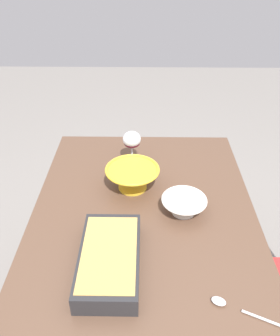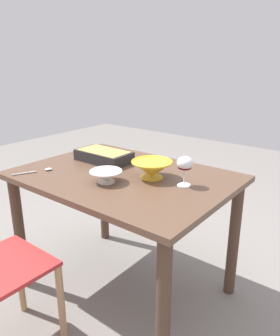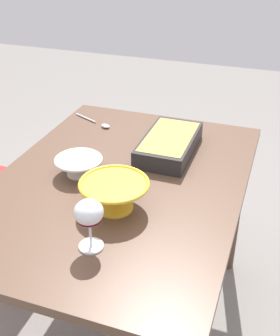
{
  "view_description": "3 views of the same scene",
  "coord_description": "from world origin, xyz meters",
  "px_view_note": "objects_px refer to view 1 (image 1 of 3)",
  "views": [
    {
      "loc": [
        -1.02,
        0.0,
        1.68
      ],
      "look_at": [
        0.17,
        0.02,
        0.87
      ],
      "focal_mm": 37.71,
      "sensor_mm": 36.0,
      "label": 1
    },
    {
      "loc": [
        1.15,
        -1.32,
        1.39
      ],
      "look_at": [
        0.14,
        -0.02,
        0.84
      ],
      "focal_mm": 34.99,
      "sensor_mm": 36.0,
      "label": 2
    },
    {
      "loc": [
        1.21,
        0.5,
        1.58
      ],
      "look_at": [
        0.04,
        0.09,
        0.86
      ],
      "focal_mm": 45.95,
      "sensor_mm": 36.0,
      "label": 3
    }
  ],
  "objects_px": {
    "dining_table": "(144,236)",
    "mixing_bowl": "(133,177)",
    "wine_glass": "(132,141)",
    "small_bowl": "(184,204)",
    "serving_spoon": "(234,307)",
    "casserole_dish": "(110,259)"
  },
  "relations": [
    {
      "from": "wine_glass",
      "to": "serving_spoon",
      "type": "bearing_deg",
      "value": -157.49
    },
    {
      "from": "wine_glass",
      "to": "small_bowl",
      "type": "distance_m",
      "value": 0.42
    },
    {
      "from": "casserole_dish",
      "to": "serving_spoon",
      "type": "relative_size",
      "value": 1.66
    },
    {
      "from": "wine_glass",
      "to": "small_bowl",
      "type": "relative_size",
      "value": 0.91
    },
    {
      "from": "casserole_dish",
      "to": "small_bowl",
      "type": "height_order",
      "value": "casserole_dish"
    },
    {
      "from": "wine_glass",
      "to": "casserole_dish",
      "type": "height_order",
      "value": "wine_glass"
    },
    {
      "from": "mixing_bowl",
      "to": "serving_spoon",
      "type": "relative_size",
      "value": 1.06
    },
    {
      "from": "wine_glass",
      "to": "casserole_dish",
      "type": "distance_m",
      "value": 0.63
    },
    {
      "from": "mixing_bowl",
      "to": "wine_glass",
      "type": "bearing_deg",
      "value": 2.43
    },
    {
      "from": "dining_table",
      "to": "mixing_bowl",
      "type": "xyz_separation_m",
      "value": [
        0.16,
        0.05,
        0.18
      ]
    },
    {
      "from": "serving_spoon",
      "to": "casserole_dish",
      "type": "bearing_deg",
      "value": 68.39
    },
    {
      "from": "small_bowl",
      "to": "serving_spoon",
      "type": "distance_m",
      "value": 0.43
    },
    {
      "from": "dining_table",
      "to": "small_bowl",
      "type": "relative_size",
      "value": 6.86
    },
    {
      "from": "dining_table",
      "to": "casserole_dish",
      "type": "relative_size",
      "value": 3.38
    },
    {
      "from": "wine_glass",
      "to": "casserole_dish",
      "type": "bearing_deg",
      "value": 175.26
    },
    {
      "from": "dining_table",
      "to": "mixing_bowl",
      "type": "distance_m",
      "value": 0.24
    },
    {
      "from": "wine_glass",
      "to": "small_bowl",
      "type": "xyz_separation_m",
      "value": [
        -0.35,
        -0.21,
        -0.07
      ]
    },
    {
      "from": "wine_glass",
      "to": "small_bowl",
      "type": "height_order",
      "value": "wine_glass"
    },
    {
      "from": "mixing_bowl",
      "to": "small_bowl",
      "type": "relative_size",
      "value": 1.29
    },
    {
      "from": "dining_table",
      "to": "serving_spoon",
      "type": "relative_size",
      "value": 5.62
    },
    {
      "from": "wine_glass",
      "to": "mixing_bowl",
      "type": "distance_m",
      "value": 0.21
    },
    {
      "from": "casserole_dish",
      "to": "mixing_bowl",
      "type": "relative_size",
      "value": 1.57
    }
  ]
}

